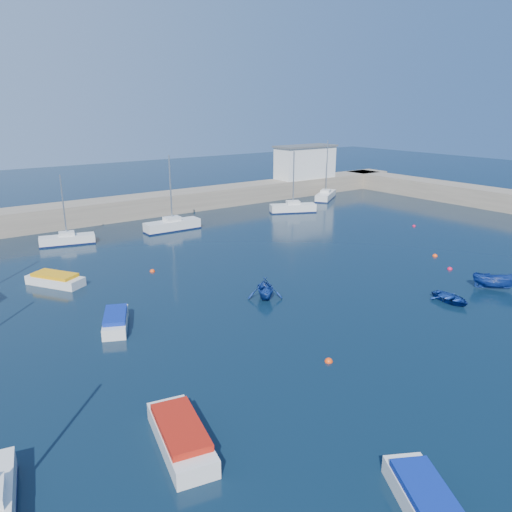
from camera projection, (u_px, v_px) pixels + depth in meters
ground at (437, 347)px, 30.36m from camera, size 220.00×220.00×0.00m
back_wall at (133, 207)px, 65.48m from camera, size 96.00×4.50×2.60m
right_arm at (429, 189)px, 79.58m from camera, size 4.50×32.00×2.60m
harbor_office at (305, 163)px, 81.35m from camera, size 10.00×4.00×5.00m
sailboat_5 at (67, 239)px, 52.56m from camera, size 5.75×2.86×7.34m
sailboat_6 at (172, 225)px, 58.43m from camera, size 6.62×1.92×8.74m
sailboat_7 at (293, 208)px, 68.30m from camera, size 6.36×4.20×8.27m
sailboat_8 at (326, 195)px, 77.94m from camera, size 6.80×5.54×9.02m
motorboat_0 at (181, 436)px, 21.38m from camera, size 2.84×5.39×1.15m
motorboat_1 at (116, 321)px, 32.93m from camera, size 3.07×4.41×1.03m
motorboat_2 at (55, 279)px, 40.72m from camera, size 3.99×4.99×0.99m
motorboat_3 at (427, 502)px, 17.86m from camera, size 3.55×4.72×1.06m
dinghy_center at (451, 298)px, 37.19m from camera, size 2.44×3.21×0.62m
dinghy_left at (265, 288)px, 37.84m from camera, size 3.85×3.99×1.61m
dinghy_right at (495, 281)px, 39.74m from camera, size 3.11×3.49×1.32m
buoy_0 at (329, 362)px, 28.62m from camera, size 0.47×0.47×0.47m
buoy_1 at (450, 269)px, 44.71m from camera, size 0.46×0.46×0.46m
buoy_2 at (435, 256)px, 48.57m from camera, size 0.49×0.49×0.49m
buoy_3 at (152, 272)px, 44.09m from camera, size 0.46×0.46×0.46m
buoy_4 at (414, 226)px, 60.54m from camera, size 0.39×0.39×0.39m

